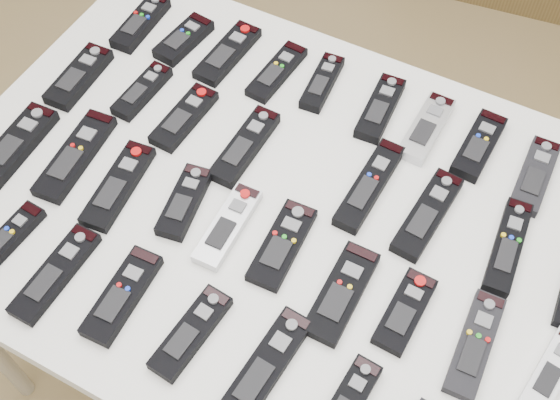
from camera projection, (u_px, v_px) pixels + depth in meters
The scene contains 33 objects.
ground at pixel (307, 342), 1.95m from camera, with size 4.00×4.00×0.00m, color olive.
table at pixel (280, 223), 1.32m from camera, with size 1.25×0.88×0.78m.
remote_0 at pixel (141, 23), 1.52m from camera, with size 0.05×0.17×0.02m, color black.
remote_1 at pixel (184, 39), 1.49m from camera, with size 0.06×0.14×0.02m, color black.
remote_2 at pixel (228, 53), 1.47m from camera, with size 0.06×0.18×0.02m, color black.
remote_3 at pixel (277, 72), 1.44m from camera, with size 0.05×0.17×0.02m, color black.
remote_4 at pixel (322, 83), 1.42m from camera, with size 0.04×0.15×0.02m, color black.
remote_5 at pixel (380, 108), 1.38m from camera, with size 0.05×0.17×0.02m, color black.
remote_6 at pixel (426, 128), 1.35m from camera, with size 0.05×0.17×0.02m, color #B7B7BC.
remote_7 at pixel (479, 145), 1.33m from camera, with size 0.05×0.16×0.02m, color black.
remote_8 at pixel (535, 175), 1.29m from camera, with size 0.05×0.17×0.02m, color black.
remote_10 at pixel (79, 76), 1.43m from camera, with size 0.06×0.17×0.02m, color black.
remote_11 at pixel (142, 91), 1.41m from camera, with size 0.04×0.15×0.02m, color black.
remote_12 at pixel (184, 117), 1.37m from camera, with size 0.05×0.16×0.02m, color black.
remote_13 at pixel (245, 146), 1.33m from camera, with size 0.05×0.19×0.02m, color black.
remote_14 at pixel (369, 185), 1.28m from camera, with size 0.05×0.21×0.02m, color black.
remote_15 at pixel (427, 214), 1.24m from camera, with size 0.05×0.19×0.02m, color black.
remote_16 at pixel (508, 246), 1.21m from camera, with size 0.05×0.19×0.02m, color black.
remote_18 at pixel (16, 144), 1.33m from camera, with size 0.06×0.19×0.02m, color black.
remote_19 at pixel (75, 155), 1.32m from camera, with size 0.06×0.21×0.02m, color black.
remote_20 at pixel (118, 185), 1.28m from camera, with size 0.06×0.19×0.02m, color black.
remote_21 at pixel (184, 202), 1.26m from camera, with size 0.05×0.15×0.02m, color black.
remote_22 at pixel (228, 226), 1.23m from camera, with size 0.05×0.17×0.02m, color #B7B7BC.
remote_23 at pixel (282, 245), 1.21m from camera, with size 0.06×0.17×0.02m, color black.
remote_24 at pixel (342, 293), 1.16m from camera, with size 0.06×0.18×0.02m, color black.
remote_25 at pixel (405, 311), 1.14m from camera, with size 0.05×0.15×0.02m, color black.
remote_26 at pixel (475, 344), 1.11m from camera, with size 0.05×0.18×0.02m, color black.
remote_27 at pixel (551, 371), 1.08m from camera, with size 0.04×0.15×0.02m, color silver.
remote_29 at pixel (9, 237), 1.22m from camera, with size 0.04×0.14×0.02m, color black.
remote_30 at pixel (56, 273), 1.18m from camera, with size 0.05×0.19×0.02m, color black.
remote_31 at pixel (122, 295), 1.16m from camera, with size 0.06×0.17×0.02m, color black.
remote_32 at pixel (191, 333), 1.12m from camera, with size 0.05×0.16×0.02m, color black.
remote_33 at pixel (265, 368), 1.09m from camera, with size 0.05×0.21×0.02m, color black.
Camera 1 is at (0.29, -0.71, 1.84)m, focal length 45.00 mm.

